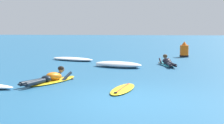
# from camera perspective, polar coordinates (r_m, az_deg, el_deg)

# --- Properties ---
(ground_plane) EXTENTS (120.00, 120.00, 0.00)m
(ground_plane) POSITION_cam_1_polar(r_m,az_deg,el_deg) (18.10, 5.37, 0.35)
(ground_plane) COLOR #235B84
(surfer_near) EXTENTS (1.33, 2.56, 0.55)m
(surfer_near) POSITION_cam_1_polar(r_m,az_deg,el_deg) (10.79, -10.70, -2.89)
(surfer_near) COLOR yellow
(surfer_near) RESTS_ON ground
(surfer_far) EXTENTS (0.92, 2.70, 0.54)m
(surfer_far) POSITION_cam_1_polar(r_m,az_deg,el_deg) (15.65, 9.72, -0.11)
(surfer_far) COLOR #2DB2D1
(surfer_far) RESTS_ON ground
(drifting_surfboard) EXTENTS (0.82, 1.92, 0.16)m
(drifting_surfboard) POSITION_cam_1_polar(r_m,az_deg,el_deg) (9.36, 1.89, -4.78)
(drifting_surfboard) COLOR yellow
(drifting_surfboard) RESTS_ON ground
(whitewater_front) EXTENTS (2.46, 1.62, 0.27)m
(whitewater_front) POSITION_cam_1_polar(r_m,az_deg,el_deg) (14.71, 1.08, -0.45)
(whitewater_front) COLOR white
(whitewater_front) RESTS_ON ground
(whitewater_mid_right) EXTENTS (2.74, 1.79, 0.18)m
(whitewater_mid_right) POSITION_cam_1_polar(r_m,az_deg,el_deg) (17.83, -6.94, 0.52)
(whitewater_mid_right) COLOR white
(whitewater_mid_right) RESTS_ON ground
(channel_marker_buoy) EXTENTS (0.55, 0.55, 0.96)m
(channel_marker_buoy) POSITION_cam_1_polar(r_m,az_deg,el_deg) (20.26, 12.62, 1.92)
(channel_marker_buoy) COLOR #EA5B0F
(channel_marker_buoy) RESTS_ON ground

